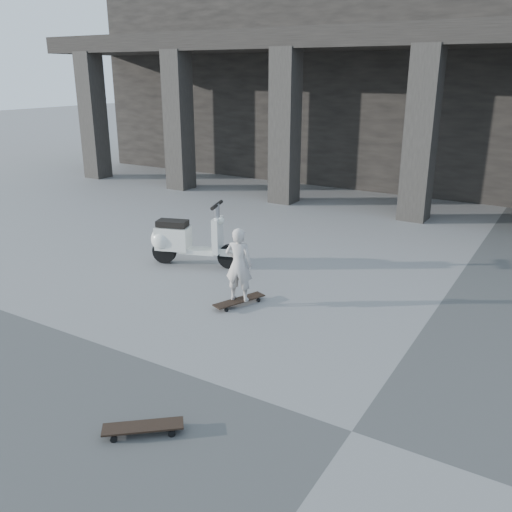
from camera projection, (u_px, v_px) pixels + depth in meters
The scene contains 5 objects.
ground at pixel (352, 431), 5.41m from camera, with size 90.00×90.00×0.00m, color #454643.
longboard at pixel (239, 301), 8.32m from camera, with size 0.50×0.88×0.09m.
skateboard_spare at pixel (143, 427), 5.35m from camera, with size 0.74×0.66×0.09m.
child at pixel (239, 265), 8.13m from camera, with size 0.42×0.27×1.15m, color beige.
scooter at pixel (181, 240), 9.95m from camera, with size 1.67×0.83×1.20m.
Camera 1 is at (1.53, -4.39, 3.41)m, focal length 38.00 mm.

